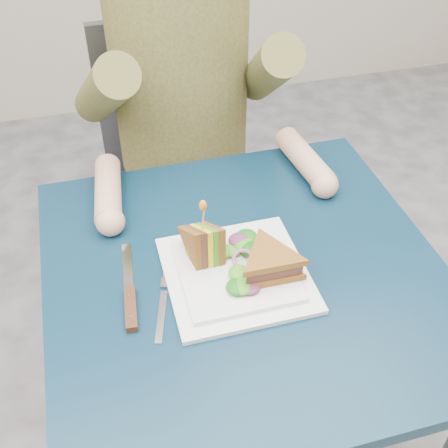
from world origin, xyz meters
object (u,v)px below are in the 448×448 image
object	(u,v)px
fork	(163,304)
knife	(130,300)
chair	(179,159)
diner	(181,56)
sandwich_flat	(270,263)
table	(245,298)
plate	(236,273)
sandwich_upright	(204,244)

from	to	relation	value
fork	knife	distance (m)	0.06
fork	knife	size ratio (longest dim) A/B	0.79
chair	diner	xyz separation A→B (m)	(-0.00, -0.11, 0.37)
sandwich_flat	chair	bearing A→B (deg)	92.69
table	plate	xyz separation A→B (m)	(-0.02, -0.01, 0.09)
chair	fork	size ratio (longest dim) A/B	5.30
plate	sandwich_flat	bearing A→B (deg)	-24.44
sandwich_flat	knife	xyz separation A→B (m)	(-0.26, 0.01, -0.04)
table	chair	size ratio (longest dim) A/B	0.81
table	fork	size ratio (longest dim) A/B	4.28
plate	fork	distance (m)	0.15
plate	sandwich_upright	world-z (taller)	sandwich_upright
table	diner	bearing A→B (deg)	90.00
fork	knife	xyz separation A→B (m)	(-0.06, 0.02, 0.00)
table	knife	size ratio (longest dim) A/B	3.38
table	sandwich_flat	bearing A→B (deg)	-47.45
table	plate	size ratio (longest dim) A/B	2.88
fork	diner	bearing A→B (deg)	74.38
chair	diner	distance (m)	0.39
diner	sandwich_flat	size ratio (longest dim) A/B	5.29
diner	fork	xyz separation A→B (m)	(-0.17, -0.60, -0.18)
plate	diner	bearing A→B (deg)	87.74
fork	sandwich_upright	bearing A→B (deg)	39.62
plate	sandwich_flat	xyz separation A→B (m)	(0.05, -0.02, 0.04)
plate	fork	world-z (taller)	plate
sandwich_flat	sandwich_upright	distance (m)	0.13
chair	sandwich_flat	size ratio (longest dim) A/B	6.60
chair	fork	xyz separation A→B (m)	(-0.17, -0.71, 0.19)
diner	plate	distance (m)	0.59
sandwich_flat	fork	size ratio (longest dim) A/B	0.80
diner	sandwich_flat	world-z (taller)	diner
table	diner	distance (m)	0.61
chair	sandwich_upright	size ratio (longest dim) A/B	7.47
plate	sandwich_flat	distance (m)	0.07
knife	chair	bearing A→B (deg)	72.07
sandwich_upright	fork	distance (m)	0.13
knife	sandwich_upright	bearing A→B (deg)	20.94
sandwich_flat	table	bearing A→B (deg)	132.55
sandwich_upright	table	bearing A→B (deg)	-25.55
table	fork	world-z (taller)	fork
diner	plate	world-z (taller)	diner
sandwich_upright	knife	world-z (taller)	sandwich_upright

